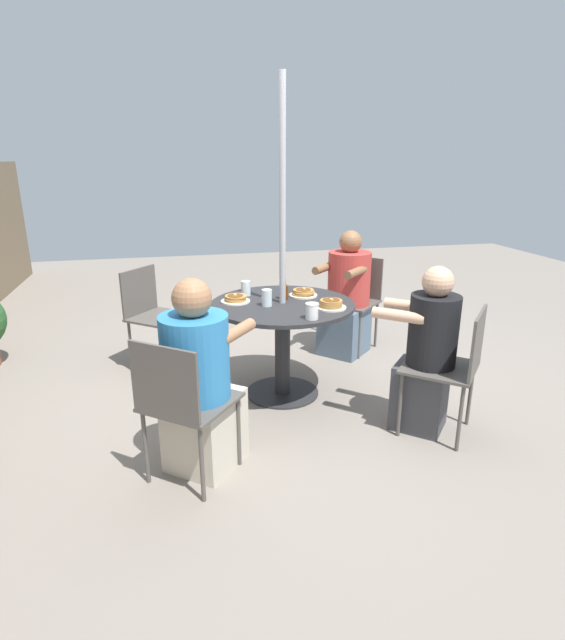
{
  "coord_description": "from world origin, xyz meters",
  "views": [
    {
      "loc": [
        -3.41,
        0.78,
        1.72
      ],
      "look_at": [
        0.0,
        0.0,
        0.59
      ],
      "focal_mm": 28.0,
      "sensor_mm": 36.0,
      "label": 1
    }
  ],
  "objects": [
    {
      "name": "drinking_glass_b",
      "position": [
        -0.05,
        0.13,
        0.79
      ],
      "size": [
        0.07,
        0.07,
        0.12
      ],
      "primitive_type": "cylinder",
      "color": "silver",
      "rests_on": "patio_table"
    },
    {
      "name": "pancake_plate_a",
      "position": [
        0.15,
        -0.2,
        0.75
      ],
      "size": [
        0.21,
        0.21,
        0.06
      ],
      "color": "silver",
      "rests_on": "patio_table"
    },
    {
      "name": "patio_chair_north",
      "position": [
        0.77,
        0.95,
        0.5
      ],
      "size": [
        0.61,
        0.61,
        0.85
      ],
      "rotation": [
        0.0,
        0.0,
        -3.82
      ],
      "color": "#514C47",
      "rests_on": "ground"
    },
    {
      "name": "patio_chair_east",
      "position": [
        -0.96,
        0.77,
        0.5
      ],
      "size": [
        0.61,
        0.61,
        0.85
      ],
      "rotation": [
        0.0,
        0.0,
        -2.25
      ],
      "color": "#514C47",
      "rests_on": "ground"
    },
    {
      "name": "patio_chair_south",
      "position": [
        -0.82,
        -0.92,
        0.5
      ],
      "size": [
        0.61,
        0.61,
        0.85
      ],
      "rotation": [
        0.0,
        0.0,
        -0.73
      ],
      "color": "#514C47",
      "rests_on": "ground"
    },
    {
      "name": "diner_west",
      "position": [
        0.73,
        -0.77,
        0.51
      ],
      "size": [
        0.61,
        0.61,
        1.13
      ],
      "rotation": [
        0.0,
        0.0,
        0.76
      ],
      "color": "slate",
      "rests_on": "ground"
    },
    {
      "name": "diner_east",
      "position": [
        -0.82,
        0.66,
        0.51
      ],
      "size": [
        0.61,
        0.59,
        1.14
      ],
      "rotation": [
        0.0,
        0.0,
        -2.25
      ],
      "color": "beige",
      "rests_on": "ground"
    },
    {
      "name": "coffee_cup",
      "position": [
        -0.42,
        -0.1,
        0.78
      ],
      "size": [
        0.09,
        0.09,
        0.11
      ],
      "color": "white",
      "rests_on": "patio_table"
    },
    {
      "name": "diner_south",
      "position": [
        -0.7,
        -0.79,
        0.51
      ],
      "size": [
        0.55,
        0.56,
        1.11
      ],
      "rotation": [
        0.0,
        0.0,
        -0.73
      ],
      "color": "#3D3D42",
      "rests_on": "ground"
    },
    {
      "name": "patio_table",
      "position": [
        0.0,
        0.0,
        0.56
      ],
      "size": [
        1.05,
        1.05,
        0.73
      ],
      "color": "#28282B",
      "rests_on": "ground"
    },
    {
      "name": "ground_plane",
      "position": [
        0.0,
        0.0,
        0.0
      ],
      "size": [
        12.0,
        12.0,
        0.0
      ],
      "primitive_type": "plane",
      "color": "gray"
    },
    {
      "name": "pancake_plate_b",
      "position": [
        0.1,
        0.33,
        0.75
      ],
      "size": [
        0.21,
        0.21,
        0.06
      ],
      "color": "silver",
      "rests_on": "patio_table"
    },
    {
      "name": "syrup_bottle",
      "position": [
        0.1,
        -0.03,
        0.78
      ],
      "size": [
        0.09,
        0.06,
        0.15
      ],
      "color": "#602D0F",
      "rests_on": "patio_table"
    },
    {
      "name": "pancake_plate_c",
      "position": [
        -0.21,
        -0.3,
        0.75
      ],
      "size": [
        0.21,
        0.21,
        0.07
      ],
      "color": "silver",
      "rests_on": "patio_table"
    },
    {
      "name": "umbrella_pole",
      "position": [
        0.0,
        0.0,
        1.13
      ],
      "size": [
        0.05,
        0.05,
        2.26
      ],
      "primitive_type": "cylinder",
      "color": "#ADADB2",
      "rests_on": "ground"
    },
    {
      "name": "patio_chair_west",
      "position": [
        0.84,
        -0.89,
        0.5
      ],
      "size": [
        0.62,
        0.62,
        0.85
      ],
      "rotation": [
        0.0,
        0.0,
        0.76
      ],
      "color": "#514C47",
      "rests_on": "ground"
    },
    {
      "name": "drinking_glass_a",
      "position": [
        0.27,
        0.23,
        0.78
      ],
      "size": [
        0.07,
        0.07,
        0.11
      ],
      "primitive_type": "cylinder",
      "color": "silver",
      "rests_on": "patio_table"
    }
  ]
}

